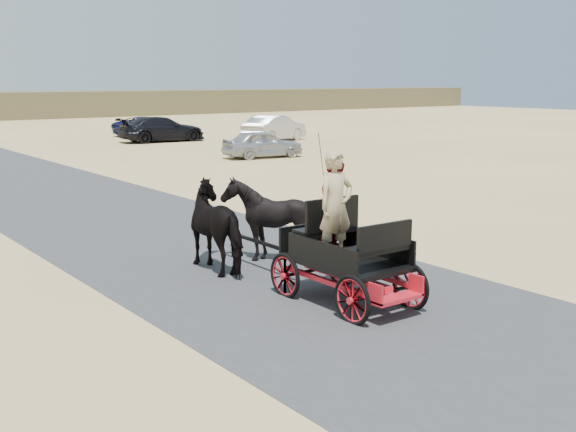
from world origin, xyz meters
TOP-DOWN VIEW (x-y plane):
  - ground at (0.00, 0.00)m, footprint 140.00×140.00m
  - road at (0.00, 0.00)m, footprint 6.00×140.00m
  - carriage at (0.06, 2.21)m, footprint 1.30×2.40m
  - horse_left at (-0.49, 5.21)m, footprint 0.91×2.01m
  - horse_right at (0.61, 5.21)m, footprint 1.37×1.54m
  - driver_man at (-0.14, 2.26)m, footprint 0.66×0.43m
  - passenger_woman at (0.36, 2.81)m, footprint 0.77×0.60m
  - car_a at (11.47, 21.19)m, footprint 3.92×2.00m
  - car_b at (16.99, 28.01)m, footprint 4.87×3.15m
  - car_c at (11.66, 31.78)m, footprint 5.13×2.40m
  - car_d at (12.94, 36.26)m, footprint 4.45×2.06m

SIDE VIEW (x-z plane):
  - ground at x=0.00m, z-range 0.00..0.00m
  - road at x=0.00m, z-range 0.00..0.01m
  - carriage at x=0.06m, z-range 0.00..0.72m
  - car_d at x=12.94m, z-range 0.00..1.23m
  - car_a at x=11.47m, z-range 0.00..1.28m
  - car_c at x=11.66m, z-range 0.00..1.45m
  - car_b at x=16.99m, z-range 0.00..1.52m
  - horse_left at x=-0.49m, z-range 0.00..1.70m
  - horse_right at x=0.61m, z-range 0.00..1.70m
  - passenger_woman at x=0.36m, z-range 0.72..2.30m
  - driver_man at x=-0.14m, z-range 0.72..2.52m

